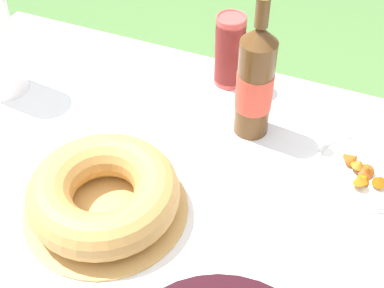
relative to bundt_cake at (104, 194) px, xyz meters
The scene contains 6 objects.
garden_table 0.20m from the bundt_cake, ahead, with size 1.54×1.17×0.77m.
tablecloth 0.18m from the bundt_cake, ahead, with size 1.55×1.18×0.10m.
bundt_cake is the anchor object (origin of this frame).
cup_stack 0.49m from the bundt_cake, 79.95° to the left, with size 0.07×0.07×0.19m.
cider_bottle_amber 0.40m from the bundt_cake, 60.16° to the left, with size 0.08×0.08×0.35m.
snack_plate_left 0.55m from the bundt_cake, 32.44° to the left, with size 0.22×0.22×0.05m.
Camera 1 is at (0.25, -0.52, 1.61)m, focal length 50.00 mm.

